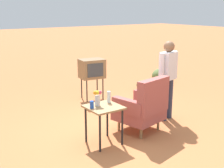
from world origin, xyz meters
TOP-DOWN VIEW (x-y plane):
  - ground_plane at (0.00, 0.00)m, footprint 60.00×60.00m
  - armchair at (-0.30, 0.17)m, footprint 0.91×0.92m
  - side_table at (0.58, 0.17)m, footprint 0.56×0.56m
  - tv_on_stand at (-0.63, -2.20)m, footprint 0.66×0.52m
  - person_standing at (-1.14, -0.07)m, footprint 0.56×0.30m
  - bottle_short_clear at (0.40, 0.04)m, footprint 0.06×0.06m
  - soda_can_blue at (0.80, 0.13)m, footprint 0.07×0.07m
  - flower_vase at (0.65, 0.08)m, footprint 0.15×0.09m
  - shrub_near at (-2.28, -2.13)m, footprint 0.37×0.37m
  - shrub_lone at (-3.26, -2.38)m, footprint 0.60×0.60m

SIDE VIEW (x-z plane):
  - ground_plane at x=0.00m, z-range 0.00..0.00m
  - shrub_near at x=-2.28m, z-range 0.00..0.28m
  - shrub_lone at x=-3.26m, z-range 0.00..0.47m
  - armchair at x=-0.30m, z-range -0.03..1.03m
  - side_table at x=0.58m, z-range 0.23..0.91m
  - soda_can_blue at x=0.80m, z-range 0.67..0.79m
  - bottle_short_clear at x=0.40m, z-range 0.67..0.87m
  - tv_on_stand at x=-0.63m, z-range 0.27..1.30m
  - flower_vase at x=0.65m, z-range 0.69..0.95m
  - person_standing at x=-1.14m, z-range 0.12..1.76m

